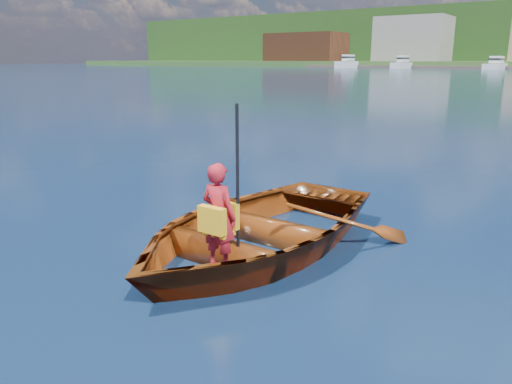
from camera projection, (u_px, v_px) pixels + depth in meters
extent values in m
plane|color=#0C293D|center=(174.00, 239.00, 6.87)|extent=(600.00, 600.00, 0.00)
imported|color=maroon|center=(255.00, 228.00, 6.43)|extent=(3.16, 4.37, 0.89)
imported|color=red|center=(219.00, 217.00, 5.54)|extent=(0.45, 0.30, 1.22)
cube|color=yellow|center=(212.00, 220.00, 5.45)|extent=(0.34, 0.11, 0.30)
cube|color=yellow|center=(226.00, 215.00, 5.63)|extent=(0.34, 0.09, 0.30)
cube|color=yellow|center=(219.00, 233.00, 5.59)|extent=(0.30, 0.23, 0.05)
cylinder|color=black|center=(238.00, 188.00, 5.49)|extent=(0.04, 0.04, 1.85)
cube|color=brown|center=(306.00, 47.00, 185.74)|extent=(28.00, 16.00, 10.00)
cube|color=gray|center=(413.00, 39.00, 163.27)|extent=(22.00, 16.00, 14.00)
cube|color=white|center=(347.00, 65.00, 155.03)|extent=(3.08, 11.00, 2.21)
cube|color=white|center=(348.00, 58.00, 155.34)|extent=(2.16, 4.95, 1.80)
cube|color=black|center=(348.00, 57.00, 155.31)|extent=(2.22, 5.17, 0.50)
cube|color=white|center=(401.00, 66.00, 145.54)|extent=(3.02, 10.78, 1.87)
cube|color=white|center=(403.00, 59.00, 145.88)|extent=(2.11, 4.85, 1.80)
cube|color=black|center=(403.00, 58.00, 145.85)|extent=(2.17, 5.07, 0.50)
cube|color=white|center=(495.00, 67.00, 131.71)|extent=(3.90, 13.94, 1.61)
cube|color=white|center=(497.00, 60.00, 132.34)|extent=(2.73, 6.27, 1.80)
cube|color=black|center=(497.00, 59.00, 132.32)|extent=(2.81, 6.55, 0.50)
cylinder|color=#382314|center=(271.00, 53.00, 236.00)|extent=(0.80, 0.80, 3.15)
sphere|color=#275B19|center=(271.00, 43.00, 234.93)|extent=(5.88, 5.88, 5.88)
cylinder|color=#382314|center=(508.00, 44.00, 188.23)|extent=(0.80, 0.80, 4.07)
sphere|color=#275B19|center=(510.00, 29.00, 186.83)|extent=(7.60, 7.60, 7.60)
cylinder|color=#382314|center=(319.00, 55.00, 216.14)|extent=(0.80, 0.80, 2.74)
sphere|color=#275B19|center=(319.00, 46.00, 215.20)|extent=(5.11, 5.11, 5.11)
cylinder|color=#382314|center=(501.00, 46.00, 188.09)|extent=(0.80, 0.80, 3.02)
sphere|color=#275B19|center=(502.00, 35.00, 187.06)|extent=(5.63, 5.63, 5.63)
cylinder|color=#382314|center=(377.00, 37.00, 242.87)|extent=(0.80, 0.80, 3.68)
sphere|color=#275B19|center=(377.00, 26.00, 241.61)|extent=(6.86, 6.86, 6.86)
cylinder|color=#382314|center=(391.00, 47.00, 211.83)|extent=(0.80, 0.80, 3.56)
sphere|color=#275B19|center=(391.00, 36.00, 210.61)|extent=(6.65, 6.65, 6.65)
cylinder|color=#382314|center=(452.00, 45.00, 201.83)|extent=(0.80, 0.80, 3.31)
sphere|color=#275B19|center=(453.00, 33.00, 200.70)|extent=(6.17, 6.17, 6.17)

